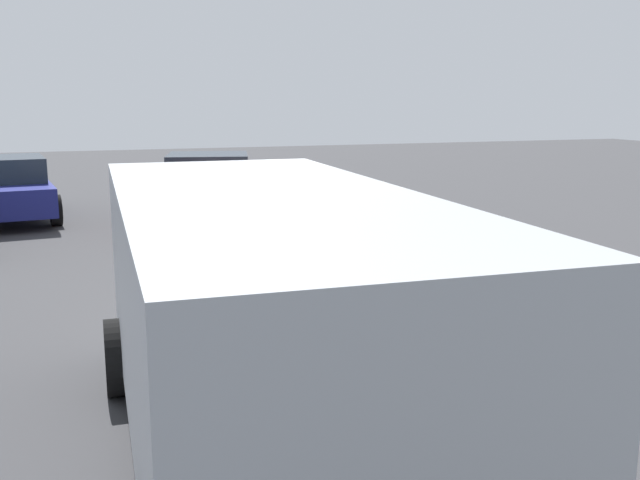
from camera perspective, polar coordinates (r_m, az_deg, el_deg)
ground_plane at (r=9.78m, az=1.67°, el=-5.07°), size 60.00×60.00×0.00m
art_car_decorated at (r=9.68m, az=1.61°, el=-0.71°), size 4.60×2.67×1.68m
parked_van_far_left at (r=5.47m, az=-4.02°, el=-5.56°), size 5.39×2.50×2.06m
parked_sedan_behind_right at (r=15.89m, az=-8.66°, el=3.91°), size 4.31×2.69×1.54m
parked_sedan_row_back_far at (r=17.81m, az=-23.42°, el=3.74°), size 4.65×2.45×1.42m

